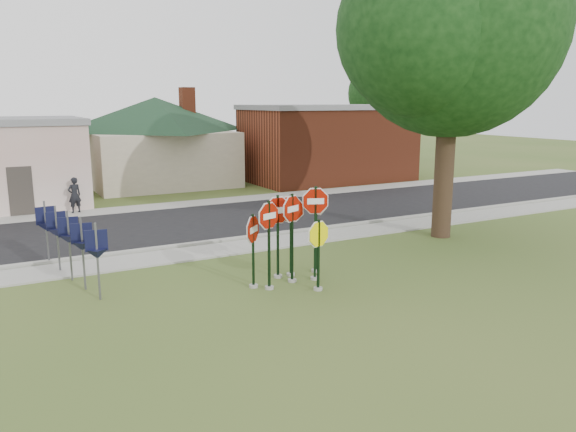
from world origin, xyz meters
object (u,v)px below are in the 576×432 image
oak_tree (452,25)px  stop_sign_yellow (318,248)px  pedestrian (75,195)px  stop_sign_center (292,226)px  stop_sign_left (269,233)px

oak_tree → stop_sign_yellow: bearing=-157.2°
stop_sign_yellow → pedestrian: (-4.14, 14.05, -0.32)m
stop_sign_yellow → pedestrian: size_ratio=1.27×
stop_sign_center → stop_sign_left: (-0.84, -0.25, -0.07)m
stop_sign_left → pedestrian: (-3.04, 13.35, -0.68)m
pedestrian → stop_sign_yellow: bearing=91.7°
stop_sign_center → oak_tree: size_ratio=0.23×
stop_sign_yellow → oak_tree: oak_tree is taller
stop_sign_center → pedestrian: bearing=106.5°
stop_sign_left → pedestrian: stop_sign_left is taller
stop_sign_center → stop_sign_yellow: stop_sign_center is taller
stop_sign_left → stop_sign_yellow: bearing=-32.3°
stop_sign_center → pedestrian: stop_sign_center is taller
oak_tree → pedestrian: oak_tree is taller
stop_sign_left → oak_tree: size_ratio=0.22×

